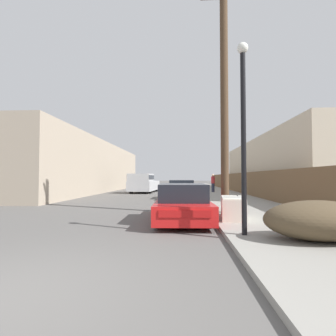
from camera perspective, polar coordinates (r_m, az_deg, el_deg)
The scene contains 12 objects.
sidewalk_curb at distance 26.72m, azimuth 9.81°, elevation -5.00°, with size 4.20×63.00×0.12m, color gray.
discarded_fridge at distance 8.82m, azimuth 13.91°, elevation -8.39°, with size 0.92×1.81×0.72m.
parked_sports_car_red at distance 8.99m, azimuth 3.11°, elevation -7.70°, with size 1.88×4.69×1.23m.
car_parked_mid at distance 18.05m, azimuth 3.09°, elevation -4.77°, with size 1.96×4.19×1.26m.
pickup_truck at distance 25.00m, azimuth -5.39°, elevation -3.32°, with size 2.44×5.70×1.78m.
utility_pole at distance 10.82m, azimuth 12.14°, elevation 16.60°, with size 1.80×0.30×9.34m.
street_lamp at distance 6.50m, azimuth 16.08°, elevation 9.67°, with size 0.26×0.26×4.53m.
brush_pile at distance 6.50m, azimuth 29.98°, elevation -9.82°, with size 2.30×1.50×0.84m.
wooden_fence at distance 23.65m, azimuth 15.47°, elevation -3.11°, with size 0.08×42.92×1.72m, color brown.
building_left_block at distance 28.59m, azimuth -18.96°, elevation 0.05°, with size 7.00×27.25×4.89m, color tan.
building_right_house at distance 25.82m, azimuth 24.17°, elevation 0.28°, with size 6.00×22.27×4.83m, color beige.
pedestrian at distance 24.19m, azimuth 9.77°, elevation -3.19°, with size 0.34×0.34×1.64m.
Camera 1 is at (2.20, -3.00, 1.45)m, focal length 28.00 mm.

